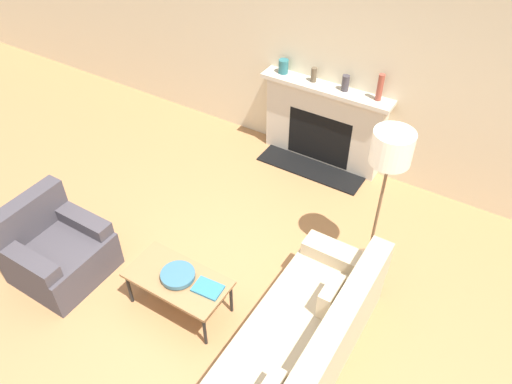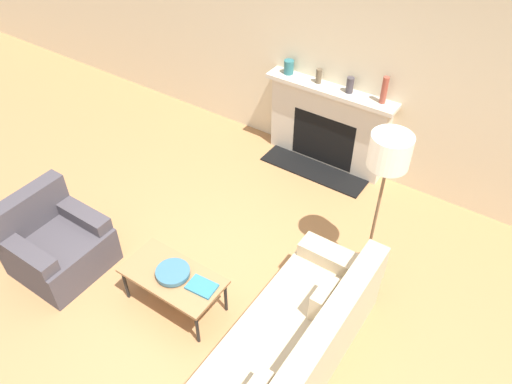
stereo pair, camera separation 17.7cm
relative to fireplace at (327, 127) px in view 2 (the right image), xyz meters
name	(u,v)px [view 2 (the right image)]	position (x,y,z in m)	size (l,w,h in m)	color
ground_plane	(212,309)	(0.24, -2.71, -0.53)	(18.00, 18.00, 0.00)	#A87547
wall_back	(359,60)	(0.24, 0.14, 0.92)	(18.00, 0.06, 2.90)	beige
fireplace	(327,127)	(0.00, 0.00, 0.00)	(1.67, 0.59, 1.08)	beige
couch	(284,357)	(1.17, -2.91, -0.23)	(0.84, 2.30, 0.80)	tan
armchair_near	(56,244)	(-1.42, -3.14, -0.23)	(0.84, 0.84, 0.83)	#423D42
coffee_table	(173,278)	(-0.09, -2.84, -0.14)	(0.97, 0.50, 0.42)	olive
bowl	(173,272)	(-0.08, -2.84, -0.07)	(0.32, 0.32, 0.06)	#38667A
book	(202,287)	(0.23, -2.80, -0.09)	(0.27, 0.20, 0.02)	teal
floor_lamp	(387,164)	(1.24, -1.38, 0.83)	(0.37, 0.37, 1.66)	brown
mantel_vase_left	(289,67)	(-0.60, 0.01, 0.64)	(0.12, 0.12, 0.17)	#28666B
mantel_vase_center_left	(319,76)	(-0.19, 0.01, 0.65)	(0.07, 0.07, 0.18)	brown
mantel_vase_center_right	(350,85)	(0.22, 0.01, 0.65)	(0.09, 0.09, 0.19)	#3D383D
mantel_vase_right	(384,90)	(0.64, 0.01, 0.72)	(0.07, 0.07, 0.32)	brown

